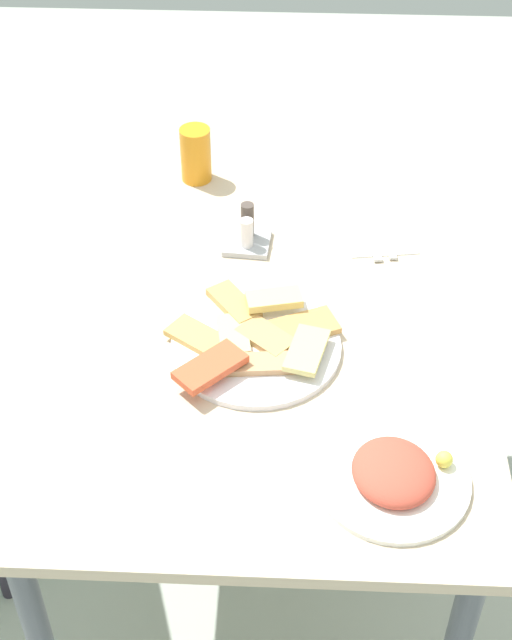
{
  "coord_description": "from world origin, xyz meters",
  "views": [
    {
      "loc": [
        -1.27,
        -0.05,
        1.89
      ],
      "look_at": [
        -0.03,
        0.0,
        0.77
      ],
      "focal_mm": 52.74,
      "sensor_mm": 36.0,
      "label": 1
    }
  ],
  "objects_px": {
    "salad_plate_greens": "(394,475)",
    "spoon": "(370,233)",
    "pide_platter": "(253,342)",
    "condiment_caddy": "(247,235)",
    "paper_napkin": "(379,235)",
    "fork": "(388,234)",
    "dining_table": "(258,356)",
    "soda_can": "(196,154)"
  },
  "relations": [
    {
      "from": "pide_platter",
      "to": "fork",
      "type": "height_order",
      "value": "pide_platter"
    },
    {
      "from": "pide_platter",
      "to": "condiment_caddy",
      "type": "relative_size",
      "value": 3.26
    },
    {
      "from": "pide_platter",
      "to": "condiment_caddy",
      "type": "bearing_deg",
      "value": 4.97
    },
    {
      "from": "paper_napkin",
      "to": "fork",
      "type": "bearing_deg",
      "value": -90.0
    },
    {
      "from": "paper_napkin",
      "to": "spoon",
      "type": "relative_size",
      "value": 0.76
    },
    {
      "from": "dining_table",
      "to": "salad_plate_greens",
      "type": "height_order",
      "value": "salad_plate_greens"
    },
    {
      "from": "soda_can",
      "to": "spoon",
      "type": "relative_size",
      "value": 0.68
    },
    {
      "from": "dining_table",
      "to": "pide_platter",
      "type": "relative_size",
      "value": 3.37
    },
    {
      "from": "dining_table",
      "to": "paper_napkin",
      "type": "distance_m",
      "value": 0.37
    },
    {
      "from": "pide_platter",
      "to": "spoon",
      "type": "height_order",
      "value": "pide_platter"
    },
    {
      "from": "dining_table",
      "to": "soda_can",
      "type": "height_order",
      "value": "soda_can"
    },
    {
      "from": "dining_table",
      "to": "paper_napkin",
      "type": "bearing_deg",
      "value": -40.75
    },
    {
      "from": "pide_platter",
      "to": "spoon",
      "type": "distance_m",
      "value": 0.4
    },
    {
      "from": "paper_napkin",
      "to": "spoon",
      "type": "bearing_deg",
      "value": 90.0
    },
    {
      "from": "dining_table",
      "to": "pide_platter",
      "type": "bearing_deg",
      "value": 175.73
    },
    {
      "from": "soda_can",
      "to": "condiment_caddy",
      "type": "distance_m",
      "value": 0.27
    },
    {
      "from": "pide_platter",
      "to": "paper_napkin",
      "type": "height_order",
      "value": "pide_platter"
    },
    {
      "from": "dining_table",
      "to": "paper_napkin",
      "type": "height_order",
      "value": "paper_napkin"
    },
    {
      "from": "salad_plate_greens",
      "to": "soda_can",
      "type": "distance_m",
      "value": 0.9
    },
    {
      "from": "fork",
      "to": "soda_can",
      "type": "bearing_deg",
      "value": 60.32
    },
    {
      "from": "soda_can",
      "to": "fork",
      "type": "relative_size",
      "value": 0.75
    },
    {
      "from": "spoon",
      "to": "dining_table",
      "type": "bearing_deg",
      "value": 133.33
    },
    {
      "from": "paper_napkin",
      "to": "fork",
      "type": "relative_size",
      "value": 0.83
    },
    {
      "from": "dining_table",
      "to": "soda_can",
      "type": "relative_size",
      "value": 8.74
    },
    {
      "from": "salad_plate_greens",
      "to": "soda_can",
      "type": "height_order",
      "value": "soda_can"
    },
    {
      "from": "pide_platter",
      "to": "salad_plate_greens",
      "type": "relative_size",
      "value": 1.32
    },
    {
      "from": "salad_plate_greens",
      "to": "fork",
      "type": "relative_size",
      "value": 1.46
    },
    {
      "from": "spoon",
      "to": "condiment_caddy",
      "type": "xyz_separation_m",
      "value": [
        -0.04,
        0.25,
        0.02
      ]
    },
    {
      "from": "fork",
      "to": "dining_table",
      "type": "bearing_deg",
      "value": 132.8
    },
    {
      "from": "soda_can",
      "to": "paper_napkin",
      "type": "distance_m",
      "value": 0.44
    },
    {
      "from": "pide_platter",
      "to": "paper_napkin",
      "type": "distance_m",
      "value": 0.42
    },
    {
      "from": "spoon",
      "to": "soda_can",
      "type": "bearing_deg",
      "value": 54.37
    },
    {
      "from": "soda_can",
      "to": "fork",
      "type": "distance_m",
      "value": 0.45
    },
    {
      "from": "dining_table",
      "to": "paper_napkin",
      "type": "relative_size",
      "value": 7.8
    },
    {
      "from": "spoon",
      "to": "fork",
      "type": "bearing_deg",
      "value": -98.17
    },
    {
      "from": "salad_plate_greens",
      "to": "spoon",
      "type": "relative_size",
      "value": 1.32
    },
    {
      "from": "salad_plate_greens",
      "to": "spoon",
      "type": "xyz_separation_m",
      "value": [
        0.63,
        0.01,
        -0.01
      ]
    },
    {
      "from": "condiment_caddy",
      "to": "fork",
      "type": "bearing_deg",
      "value": -81.54
    },
    {
      "from": "fork",
      "to": "spoon",
      "type": "height_order",
      "value": "same"
    },
    {
      "from": "pide_platter",
      "to": "paper_napkin",
      "type": "relative_size",
      "value": 2.32
    },
    {
      "from": "spoon",
      "to": "paper_napkin",
      "type": "bearing_deg",
      "value": -98.17
    },
    {
      "from": "spoon",
      "to": "pide_platter",
      "type": "bearing_deg",
      "value": 138.73
    }
  ]
}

